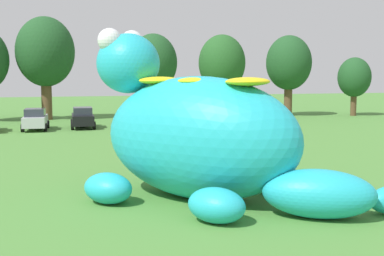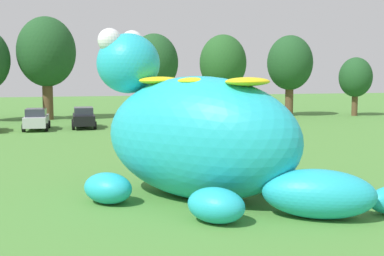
# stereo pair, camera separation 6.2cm
# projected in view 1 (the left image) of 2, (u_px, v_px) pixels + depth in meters

# --- Properties ---
(ground_plane) EXTENTS (160.00, 160.00, 0.00)m
(ground_plane) POSITION_uv_depth(u_px,v_px,m) (174.00, 195.00, 19.36)
(ground_plane) COLOR #4C8438
(giant_inflatable_creature) EXTENTS (11.18, 9.56, 6.31)m
(giant_inflatable_creature) POSITION_uv_depth(u_px,v_px,m) (200.00, 136.00, 18.66)
(giant_inflatable_creature) COLOR #23B2C6
(giant_inflatable_creature) RESTS_ON ground
(car_silver) EXTENTS (2.09, 4.18, 1.72)m
(car_silver) POSITION_uv_depth(u_px,v_px,m) (35.00, 119.00, 40.73)
(car_silver) COLOR #B7BABF
(car_silver) RESTS_ON ground
(car_black) EXTENTS (1.98, 4.12, 1.72)m
(car_black) POSITION_uv_depth(u_px,v_px,m) (83.00, 118.00, 42.22)
(car_black) COLOR black
(car_black) RESTS_ON ground
(tree_centre_left) EXTENTS (5.56, 5.56, 9.86)m
(tree_centre_left) POSITION_uv_depth(u_px,v_px,m) (45.00, 52.00, 49.00)
(tree_centre_left) COLOR brown
(tree_centre_left) RESTS_ON ground
(tree_centre) EXTENTS (4.69, 4.69, 8.33)m
(tree_centre) POSITION_uv_depth(u_px,v_px,m) (153.00, 63.00, 50.23)
(tree_centre) COLOR brown
(tree_centre) RESTS_ON ground
(tree_centre_right) EXTENTS (4.68, 4.68, 8.31)m
(tree_centre_right) POSITION_uv_depth(u_px,v_px,m) (222.00, 64.00, 51.19)
(tree_centre_right) COLOR brown
(tree_centre_right) RESTS_ON ground
(tree_mid_right) EXTENTS (4.72, 4.72, 8.39)m
(tree_mid_right) POSITION_uv_depth(u_px,v_px,m) (289.00, 63.00, 53.37)
(tree_mid_right) COLOR brown
(tree_mid_right) RESTS_ON ground
(tree_right) EXTENTS (3.45, 3.45, 6.12)m
(tree_right) POSITION_uv_depth(u_px,v_px,m) (354.00, 78.00, 53.76)
(tree_right) COLOR brown
(tree_right) RESTS_ON ground
(spectator_near_inflatable) EXTENTS (0.38, 0.26, 1.71)m
(spectator_near_inflatable) POSITION_uv_depth(u_px,v_px,m) (201.00, 132.00, 32.22)
(spectator_near_inflatable) COLOR #726656
(spectator_near_inflatable) RESTS_ON ground
(spectator_mid_field) EXTENTS (0.38, 0.26, 1.71)m
(spectator_mid_field) POSITION_uv_depth(u_px,v_px,m) (237.00, 121.00, 39.57)
(spectator_mid_field) COLOR #2D334C
(spectator_mid_field) RESTS_ON ground
(spectator_wandering) EXTENTS (0.38, 0.26, 1.71)m
(spectator_wandering) POSITION_uv_depth(u_px,v_px,m) (246.00, 136.00, 30.15)
(spectator_wandering) COLOR #726656
(spectator_wandering) RESTS_ON ground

